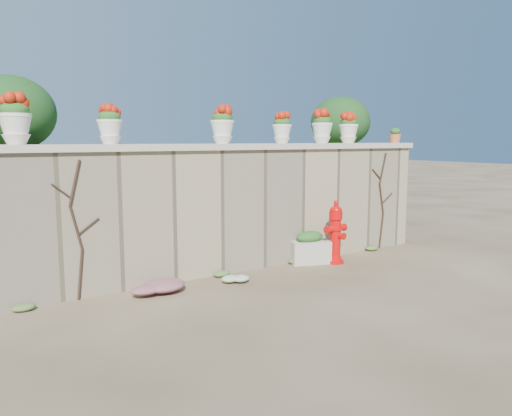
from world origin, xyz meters
TOP-DOWN VIEW (x-y plane):
  - ground at (0.00, 0.00)m, footprint 80.00×80.00m
  - stone_wall at (0.00, 1.80)m, footprint 8.00×0.40m
  - wall_cap at (0.00, 1.80)m, footprint 8.10×0.52m
  - raised_fill at (0.00, 5.00)m, footprint 9.00×6.00m
  - back_shrub_left at (-3.20, 3.00)m, footprint 1.30×1.30m
  - back_shrub_right at (3.40, 3.00)m, footprint 1.30×1.30m
  - vine_left at (-2.67, 1.58)m, footprint 0.60×0.04m
  - vine_right at (3.23, 1.58)m, footprint 0.60×0.04m
  - fire_hydrant at (1.62, 1.17)m, footprint 0.48×0.34m
  - planter_box at (1.25, 1.43)m, footprint 0.78×0.61m
  - green_shrub at (1.38, 1.55)m, footprint 0.56×0.50m
  - magenta_clump at (-1.75, 1.21)m, footprint 0.91×0.61m
  - white_flowers at (-0.50, 1.07)m, footprint 0.44×0.35m
  - urn_pot_0 at (-3.31, 1.80)m, footprint 0.40×0.40m
  - urn_pot_1 at (-2.11, 1.80)m, footprint 0.35×0.35m
  - urn_pot_2 at (-0.29, 1.80)m, footprint 0.38×0.38m
  - urn_pot_3 at (0.90, 1.80)m, footprint 0.33×0.33m
  - urn_pot_4 at (1.82, 1.80)m, footprint 0.38×0.38m
  - urn_pot_5 at (2.48, 1.80)m, footprint 0.37×0.37m
  - terracotta_pot at (3.80, 1.80)m, footprint 0.25×0.25m

SIDE VIEW (x-z plane):
  - ground at x=0.00m, z-range 0.00..0.00m
  - white_flowers at x=-0.50m, z-range 0.00..0.16m
  - magenta_clump at x=-1.75m, z-range 0.00..0.24m
  - planter_box at x=1.25m, z-range -0.02..0.55m
  - green_shrub at x=1.38m, z-range 0.00..0.53m
  - fire_hydrant at x=1.62m, z-range 0.00..1.11m
  - vine_left at x=-2.67m, z-range 0.04..1.94m
  - vine_right at x=3.23m, z-range 0.04..1.94m
  - stone_wall at x=0.00m, z-range 0.00..2.00m
  - raised_fill at x=0.00m, z-range 0.00..2.00m
  - wall_cap at x=0.00m, z-range 2.00..2.10m
  - terracotta_pot at x=3.80m, z-range 2.09..2.38m
  - urn_pot_3 at x=0.90m, z-range 2.10..2.62m
  - urn_pot_1 at x=-2.11m, z-range 2.10..2.65m
  - urn_pot_5 at x=2.48m, z-range 2.10..2.67m
  - urn_pot_4 at x=1.82m, z-range 2.10..2.69m
  - urn_pot_2 at x=-0.29m, z-range 2.10..2.70m
  - urn_pot_0 at x=-3.31m, z-range 2.10..2.73m
  - back_shrub_left at x=-3.20m, z-range 2.00..3.10m
  - back_shrub_right at x=3.40m, z-range 2.00..3.10m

